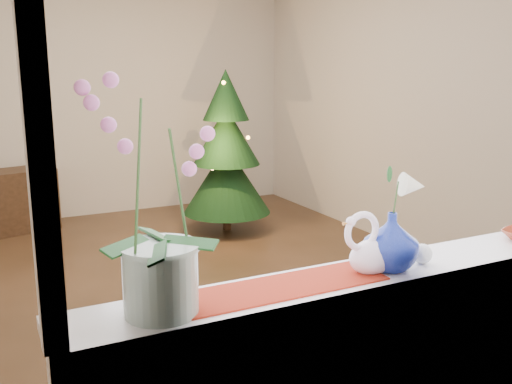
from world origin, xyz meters
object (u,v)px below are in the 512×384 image
swan (373,243)px  orchid_pot (158,198)px  paperweight (422,254)px  side_table (11,201)px  blue_vase (391,237)px  xmas_tree (226,152)px

swan → orchid_pot: bearing=-173.0°
paperweight → side_table: size_ratio=0.09×
blue_vase → paperweight: blue_vase is taller
xmas_tree → side_table: 2.20m
swan → side_table: bearing=108.4°
orchid_pot → blue_vase: bearing=-0.6°
swan → side_table: (-0.86, 4.55, -0.71)m
orchid_pot → xmas_tree: size_ratio=0.42×
blue_vase → side_table: 4.70m
blue_vase → xmas_tree: size_ratio=0.15×
paperweight → swan: bearing=178.8°
orchid_pot → xmas_tree: 4.09m
blue_vase → xmas_tree: 3.79m
xmas_tree → swan: bearing=-106.5°
orchid_pot → blue_vase: 0.84m
swan → xmas_tree: bearing=81.1°
orchid_pot → xmas_tree: bearing=63.4°
xmas_tree → paperweight: bearing=-103.3°
swan → paperweight: (0.22, -0.00, -0.07)m
paperweight → blue_vase: bearing=178.5°
orchid_pot → swan: size_ratio=2.74×
paperweight → side_table: (-1.08, 4.55, -0.65)m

